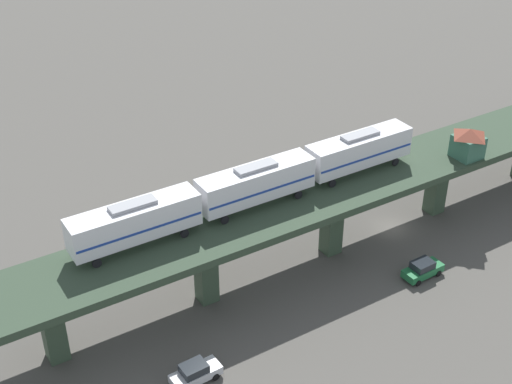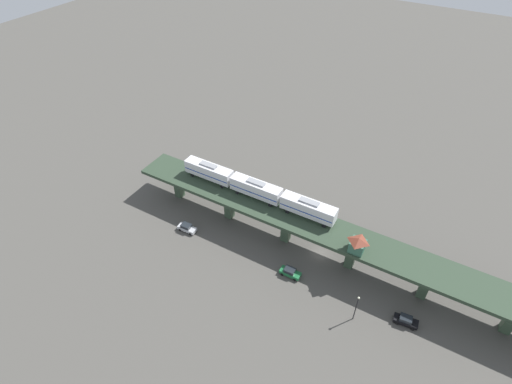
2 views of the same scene
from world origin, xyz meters
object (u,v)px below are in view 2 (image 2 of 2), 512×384
(subway_train, at_px, (256,188))
(street_lamp, at_px, (356,306))
(signal_hut, at_px, (358,244))
(delivery_truck, at_px, (257,193))
(street_car_green, at_px, (290,272))
(street_car_silver, at_px, (187,228))
(street_car_black, at_px, (406,320))

(subway_train, relative_size, street_lamp, 5.36)
(signal_hut, xyz_separation_m, delivery_truck, (-10.90, -28.83, -8.00))
(subway_train, distance_m, street_lamp, 32.12)
(street_car_green, distance_m, street_lamp, 15.47)
(street_car_silver, xyz_separation_m, street_lamp, (2.36, 41.12, 3.17))
(street_car_black, height_order, street_car_silver, same)
(delivery_truck, bearing_deg, street_car_green, 46.47)
(signal_hut, bearing_deg, subway_train, -98.18)
(subway_train, xyz_separation_m, street_car_green, (9.76, 13.91, -9.56))
(street_car_silver, bearing_deg, street_car_green, 91.52)
(subway_train, bearing_deg, street_car_black, 76.76)
(street_lamp, bearing_deg, street_car_silver, -93.29)
(street_car_black, bearing_deg, street_car_green, -87.68)
(signal_hut, relative_size, delivery_truck, 0.45)
(street_car_black, relative_size, delivery_truck, 0.61)
(subway_train, height_order, street_car_black, subway_train)
(subway_train, bearing_deg, delivery_truck, -150.91)
(signal_hut, xyz_separation_m, street_car_green, (6.20, -10.83, -8.82))
(signal_hut, xyz_separation_m, street_car_silver, (6.90, -37.11, -8.82))
(subway_train, xyz_separation_m, delivery_truck, (-7.34, -4.09, -8.74))
(street_car_black, bearing_deg, street_lamp, -65.16)
(street_car_green, relative_size, street_lamp, 0.64)
(street_car_black, distance_m, street_car_silver, 49.81)
(delivery_truck, bearing_deg, signal_hut, 69.28)
(signal_hut, height_order, delivery_truck, signal_hut)
(signal_hut, height_order, street_car_green, signal_hut)
(subway_train, relative_size, street_car_black, 8.14)
(street_car_silver, bearing_deg, delivery_truck, 155.04)
(delivery_truck, bearing_deg, street_lamp, 58.45)
(street_car_green, bearing_deg, delivery_truck, -133.53)
(subway_train, xyz_separation_m, street_car_black, (8.80, 37.41, -9.56))
(subway_train, bearing_deg, street_lamp, 65.98)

